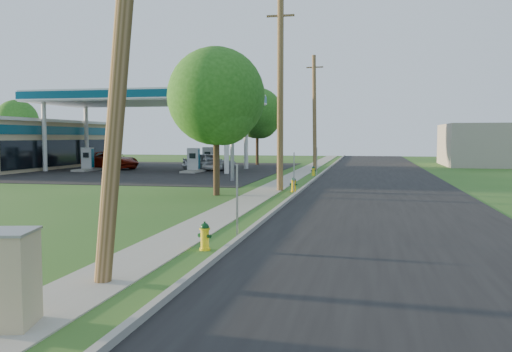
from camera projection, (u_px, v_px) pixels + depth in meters
The scene contains 27 objects.
ground_plane at pixel (176, 273), 10.95m from camera, with size 140.00×140.00×0.00m, color #225419.
road at pixel (387, 212), 19.81m from camera, with size 8.00×120.00×0.02m, color black.
curb at pixel (279, 207), 20.61m from camera, with size 0.15×120.00×0.15m, color gray.
sidewalk at pixel (235, 208), 20.97m from camera, with size 1.50×120.00×0.03m, color gray.
forecourt at pixel (127, 170), 45.43m from camera, with size 26.00×28.00×0.02m, color black.
utility_pole_near at pixel (123, 22), 9.75m from camera, with size 1.40×0.32×9.48m.
utility_pole_mid at pixel (280, 93), 27.32m from camera, with size 1.40×0.32×9.80m.
utility_pole_far at pixel (314, 112), 44.92m from camera, with size 1.40×0.32×9.50m.
sign_post_near at pixel (237, 200), 14.93m from camera, with size 0.05×0.04×2.00m, color gray.
sign_post_mid at pixel (294, 173), 26.46m from camera, with size 0.05×0.04×2.00m, color gray.
sign_post_far at pixel (317, 162), 38.38m from camera, with size 0.05×0.04×2.00m, color gray.
gas_canopy at pixel (149, 99), 44.61m from camera, with size 18.18×9.18×6.40m.
fuel_pump_nw at pixel (88, 162), 43.93m from camera, with size 1.20×3.20×1.90m.
fuel_pump_ne at pixel (194, 163), 42.12m from camera, with size 1.20×3.20×1.90m.
fuel_pump_sw at pixel (111, 160), 47.83m from camera, with size 1.20×3.20×1.90m.
fuel_pump_se at pixel (208, 161), 46.02m from camera, with size 1.20×3.20×1.90m.
convenience_store at pixel (10, 144), 47.49m from camera, with size 10.40×22.40×4.25m.
price_pylon at pixel (232, 94), 33.45m from camera, with size 0.34×2.04×6.85m.
tree_verge at pixel (218, 100), 25.15m from camera, with size 4.58×4.58×6.93m.
tree_lot at pixel (258, 115), 53.31m from camera, with size 5.03×5.03×7.63m.
tree_back at pixel (17, 122), 56.29m from camera, with size 4.38×4.38×6.64m.
hydrant_near at pixel (205, 236), 13.10m from camera, with size 0.36×0.32×0.70m.
hydrant_mid at pixel (294, 185), 27.09m from camera, with size 0.39×0.34×0.74m.
hydrant_far at pixel (313, 171), 38.52m from camera, with size 0.36×0.32×0.69m.
utility_cabinet at pixel (12, 279), 7.74m from camera, with size 0.81×0.95×1.41m.
car_red at pixel (110, 160), 46.32m from camera, with size 2.53×5.49×1.52m, color #6A1005.
car_silver at pixel (210, 162), 43.76m from camera, with size 1.77×4.39×1.50m, color #A5A7AC.
Camera 1 is at (3.76, -10.23, 2.74)m, focal length 38.00 mm.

